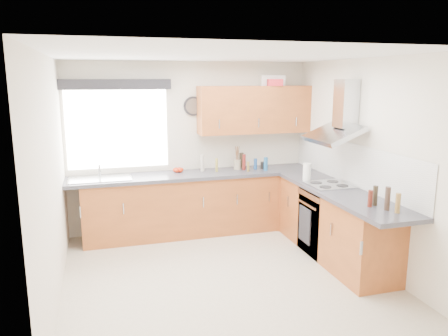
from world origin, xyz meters
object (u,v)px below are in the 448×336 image
object	(u,v)px
extractor_hood	(340,118)
upper_cabinets	(254,110)
washing_machine	(128,212)
oven	(327,221)

from	to	relation	value
extractor_hood	upper_cabinets	size ratio (longest dim) A/B	0.46
extractor_hood	upper_cabinets	distance (m)	1.48
upper_cabinets	washing_machine	bearing A→B (deg)	-176.87
oven	extractor_hood	size ratio (longest dim) A/B	1.09
oven	washing_machine	size ratio (longest dim) A/B	1.05
oven	extractor_hood	xyz separation A→B (m)	(0.10, -0.00, 1.34)
upper_cabinets	washing_machine	size ratio (longest dim) A/B	2.10
upper_cabinets	washing_machine	world-z (taller)	upper_cabinets
upper_cabinets	washing_machine	distance (m)	2.37
extractor_hood	washing_machine	distance (m)	3.15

